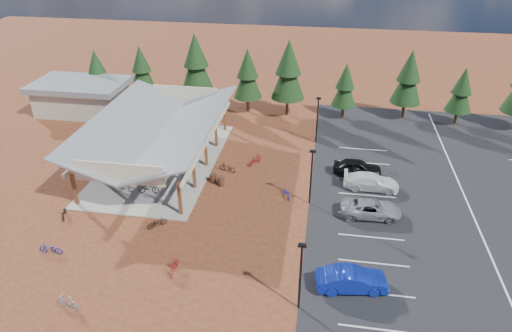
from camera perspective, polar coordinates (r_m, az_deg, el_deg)
name	(u,v)px	position (r m, az deg, el deg)	size (l,w,h in m)	color
ground	(248,211)	(38.50, -0.98, -5.64)	(140.00, 140.00, 0.00)	#572717
asphalt_lot	(471,211)	(42.55, 25.26, -5.06)	(27.00, 44.00, 0.04)	black
concrete_pad	(162,162)	(46.65, -11.65, 0.53)	(10.60, 18.60, 0.10)	gray
bike_pavilion	(158,127)	(44.99, -12.13, 4.74)	(11.65, 19.40, 4.97)	brown
outbuilding	(82,96)	(60.70, -20.96, 8.13)	(11.00, 7.00, 3.90)	#ADA593
lamp_post_0	(301,272)	(28.43, 5.59, -13.08)	(0.50, 0.25, 5.14)	black
lamp_post_1	(311,173)	(38.16, 6.92, -0.92)	(0.50, 0.25, 5.14)	black
lamp_post_2	(317,117)	(48.91, 7.68, 6.11)	(0.50, 0.25, 5.14)	black
trash_bin_0	(221,181)	(41.78, -4.40, -1.91)	(0.60, 0.60, 0.90)	#442718
trash_bin_1	(213,178)	(42.35, -5.36, -1.49)	(0.60, 0.60, 0.90)	#442718
pine_0	(97,70)	(62.87, -19.27, 11.22)	(2.94, 2.94, 6.86)	#382314
pine_1	(141,68)	(60.99, -14.14, 11.76)	(3.17, 3.17, 7.38)	#382314
pine_2	(196,62)	(58.05, -7.52, 12.72)	(3.99, 3.99, 9.29)	#382314
pine_3	(248,74)	(55.92, -1.05, 11.44)	(3.42, 3.42, 7.96)	#382314
pine_4	(288,70)	(54.77, 4.07, 11.89)	(3.99, 3.99, 9.30)	#382314
pine_5	(345,85)	(55.25, 11.08, 9.89)	(2.91, 2.91, 6.79)	#382314
pine_6	(409,77)	(56.75, 18.55, 10.47)	(3.59, 3.59, 8.37)	#382314
pine_7	(462,90)	(57.51, 24.32, 8.63)	(2.94, 2.94, 6.85)	#382314
bike_0	(125,188)	(42.23, -16.07, -2.64)	(0.55, 1.57, 0.82)	black
bike_1	(128,169)	(44.99, -15.75, -0.32)	(0.50, 1.76, 1.06)	#91929A
bike_2	(161,139)	(49.99, -11.82, 3.26)	(0.66, 1.89, 0.99)	navy
bike_3	(151,131)	(52.03, -13.03, 4.25)	(0.51, 1.80, 1.08)	maroon
bike_4	(148,188)	(41.50, -13.30, -2.69)	(0.66, 1.90, 1.00)	black
bike_5	(177,171)	(43.64, -9.80, -0.60)	(0.46, 1.64, 0.99)	gray
bike_6	(192,147)	(47.93, -7.99, 2.33)	(0.55, 1.58, 0.83)	navy
bike_7	(203,134)	(50.56, -6.65, 3.99)	(0.45, 1.58, 0.95)	maroon
bike_8	(64,213)	(40.65, -22.87, -5.45)	(0.58, 1.66, 0.87)	black
bike_10	(51,249)	(37.06, -24.28, -9.41)	(0.62, 1.78, 0.94)	navy
bike_11	(174,267)	(32.83, -10.21, -12.28)	(0.49, 1.75, 1.05)	maroon
bike_12	(157,222)	(37.30, -12.27, -6.91)	(0.58, 1.65, 0.87)	black
bike_13	(68,302)	(32.24, -22.47, -15.45)	(0.50, 1.76, 1.06)	gray
bike_14	(287,193)	(40.08, 3.89, -3.44)	(0.55, 1.57, 0.83)	navy
bike_15	(255,159)	(45.04, -0.11, 0.83)	(0.53, 1.86, 1.12)	maroon
bike_16	(228,168)	(43.95, -3.56, -0.19)	(0.58, 1.67, 0.88)	black
car_1	(352,280)	(31.61, 11.89, -13.75)	(1.64, 4.70, 1.55)	#0E2199
car_2	(371,209)	(38.66, 14.18, -5.20)	(2.27, 4.92, 1.37)	gray
car_3	(371,182)	(42.33, 14.21, -1.89)	(2.00, 4.91, 1.43)	white
car_4	(357,167)	(44.20, 12.55, -0.17)	(1.81, 4.50, 1.53)	black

